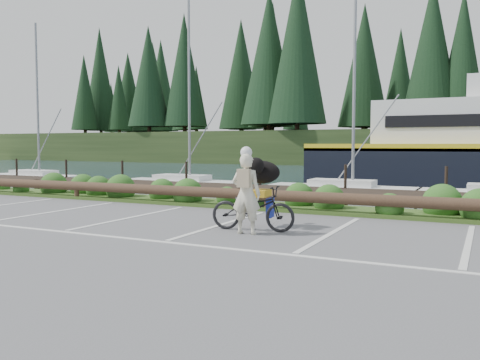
# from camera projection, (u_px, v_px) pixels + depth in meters

# --- Properties ---
(ground) EXTENTS (72.00, 72.00, 0.00)m
(ground) POSITION_uv_depth(u_px,v_px,m) (175.00, 239.00, 9.97)
(ground) COLOR #57575A
(harbor_backdrop) EXTENTS (170.00, 160.00, 30.00)m
(harbor_backdrop) POSITION_uv_depth(u_px,v_px,m) (454.00, 156.00, 80.02)
(harbor_backdrop) COLOR #1A2E40
(harbor_backdrop) RESTS_ON ground
(vegetation_strip) EXTENTS (34.00, 1.60, 0.10)m
(vegetation_strip) POSITION_uv_depth(u_px,v_px,m) (277.00, 207.00, 14.71)
(vegetation_strip) COLOR #3D5B21
(vegetation_strip) RESTS_ON ground
(log_rail) EXTENTS (32.00, 0.30, 0.60)m
(log_rail) POSITION_uv_depth(u_px,v_px,m) (267.00, 211.00, 14.09)
(log_rail) COLOR #443021
(log_rail) RESTS_ON ground
(bicycle) EXTENTS (1.91, 0.86, 0.97)m
(bicycle) POSITION_uv_depth(u_px,v_px,m) (253.00, 208.00, 10.87)
(bicycle) COLOR black
(bicycle) RESTS_ON ground
(cyclist) EXTENTS (0.65, 0.47, 1.67)m
(cyclist) POSITION_uv_depth(u_px,v_px,m) (246.00, 194.00, 10.44)
(cyclist) COLOR beige
(cyclist) RESTS_ON ground
(dog) EXTENTS (0.54, 0.94, 0.52)m
(dog) POSITION_uv_depth(u_px,v_px,m) (261.00, 172.00, 11.37)
(dog) COLOR black
(dog) RESTS_ON bicycle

